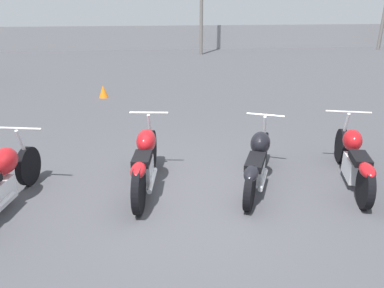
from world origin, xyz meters
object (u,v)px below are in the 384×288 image
at_px(motorcycle_slot_3, 258,161).
at_px(motorcycle_slot_4, 354,159).
at_px(traffic_cone_near, 103,91).
at_px(motorcycle_slot_2, 145,161).

relative_size(motorcycle_slot_3, motorcycle_slot_4, 0.94).
distance_m(motorcycle_slot_4, traffic_cone_near, 7.28).
height_order(motorcycle_slot_3, motorcycle_slot_4, motorcycle_slot_4).
bearing_deg(motorcycle_slot_3, motorcycle_slot_4, 19.83).
relative_size(motorcycle_slot_2, traffic_cone_near, 5.73).
height_order(motorcycle_slot_2, traffic_cone_near, motorcycle_slot_2).
relative_size(motorcycle_slot_2, motorcycle_slot_3, 1.03).
distance_m(motorcycle_slot_2, motorcycle_slot_4, 3.20).
height_order(motorcycle_slot_3, traffic_cone_near, motorcycle_slot_3).
height_order(motorcycle_slot_2, motorcycle_slot_4, motorcycle_slot_2).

